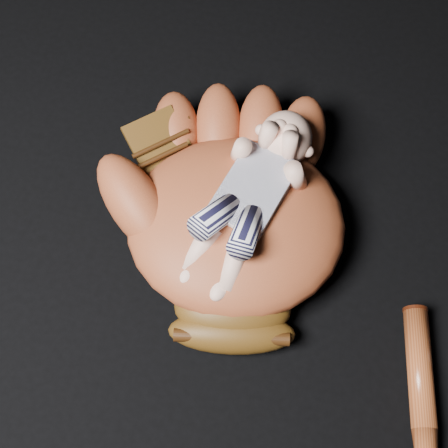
# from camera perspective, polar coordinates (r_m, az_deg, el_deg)

# --- Properties ---
(baseball_glove) EXTENTS (0.58, 0.64, 0.17)m
(baseball_glove) POSITION_cam_1_polar(r_m,az_deg,el_deg) (1.20, 1.00, 0.40)
(baseball_glove) COLOR maroon
(baseball_glove) RESTS_ON ground
(newborn_baby) EXTENTS (0.25, 0.39, 0.15)m
(newborn_baby) POSITION_cam_1_polar(r_m,az_deg,el_deg) (1.16, 1.81, 1.84)
(newborn_baby) COLOR #E6AD94
(newborn_baby) RESTS_ON baseball_glove
(baseball_bat) EXTENTS (0.13, 0.45, 0.04)m
(baseball_bat) POSITION_cam_1_polar(r_m,az_deg,el_deg) (1.19, 16.43, -17.26)
(baseball_bat) COLOR brown
(baseball_bat) RESTS_ON ground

